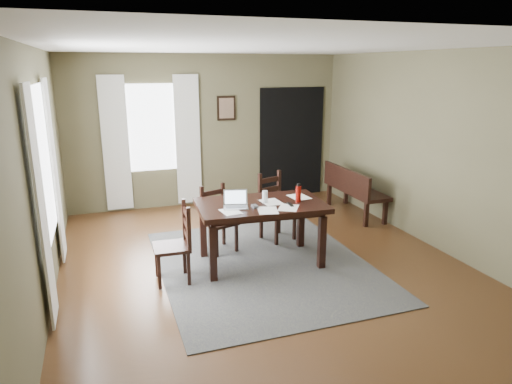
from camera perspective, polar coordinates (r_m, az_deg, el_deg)
name	(u,v)px	position (r m, az deg, el deg)	size (l,w,h in m)	color
ground	(264,265)	(5.98, 0.95, -9.11)	(5.00, 6.00, 0.01)	#492C16
room_shell	(264,125)	(5.48, 1.03, 8.33)	(5.02, 6.02, 2.71)	brown
rug	(264,264)	(5.98, 0.95, -9.02)	(2.60, 3.20, 0.01)	#3F3F3F
dining_table	(261,211)	(5.80, 0.61, -2.33)	(1.66, 1.06, 0.80)	black
chair_end	(176,244)	(5.46, -10.00, -6.46)	(0.43, 0.43, 0.95)	black
chair_back_left	(218,220)	(6.30, -4.77, -3.47)	(0.50, 0.50, 0.91)	black
chair_back_right	(276,207)	(6.70, 2.46, -1.93)	(0.55, 0.55, 0.98)	black
bench	(353,187)	(7.96, 11.97, 0.60)	(0.47, 1.45, 0.82)	black
laptop	(236,203)	(5.61, -2.56, -1.33)	(0.35, 0.30, 0.20)	#B7B7BC
computer_mouse	(255,206)	(5.58, -0.17, -1.80)	(0.06, 0.10, 0.03)	#3F3F42
tv_remote	(290,204)	(5.70, 4.30, -1.56)	(0.04, 0.16, 0.02)	black
drinking_glass	(265,197)	(5.76, 1.12, -0.60)	(0.07, 0.07, 0.16)	silver
water_bottle	(298,193)	(5.81, 5.31, -0.18)	(0.09, 0.09, 0.24)	#A3140C
paper_a	(231,212)	(5.44, -3.19, -2.46)	(0.21, 0.27, 0.00)	white
paper_b	(289,208)	(5.59, 4.09, -1.97)	(0.22, 0.29, 0.00)	white
paper_c	(271,202)	(5.81, 1.93, -1.26)	(0.23, 0.30, 0.00)	white
paper_d	(299,197)	(6.06, 5.40, -0.61)	(0.23, 0.30, 0.00)	white
paper_e	(268,210)	(5.48, 1.49, -2.31)	(0.23, 0.30, 0.00)	white
window_left	(43,165)	(5.45, -25.05, 3.06)	(0.01, 1.30, 1.70)	white
window_back	(152,128)	(8.19, -12.92, 7.82)	(1.00, 0.01, 1.50)	white
curtain_left_near	(41,208)	(4.71, -25.25, -1.87)	(0.03, 0.48, 2.30)	silver
curtain_left_far	(55,172)	(6.29, -23.85, 2.36)	(0.03, 0.48, 2.30)	silver
curtain_back_left	(116,144)	(8.16, -17.14, 5.72)	(0.44, 0.03, 2.30)	silver
curtain_back_right	(188,141)	(8.29, -8.52, 6.38)	(0.44, 0.03, 2.30)	silver
framed_picture	(226,108)	(8.41, -3.73, 10.42)	(0.34, 0.03, 0.44)	black
doorway_back	(291,143)	(8.93, 4.46, 6.17)	(1.30, 0.03, 2.10)	black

